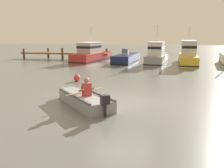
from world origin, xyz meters
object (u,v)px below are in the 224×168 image
(moored_boat_grey, at_px, (157,56))
(moored_boat_yellow, at_px, (188,55))
(rowboat_with_person, at_px, (85,99))
(moored_boat_navy, at_px, (126,59))
(mooring_buoy, at_px, (77,78))
(moored_boat_red, at_px, (91,54))

(moored_boat_grey, height_order, moored_boat_yellow, moored_boat_grey)
(moored_boat_grey, bearing_deg, rowboat_with_person, -97.78)
(rowboat_with_person, distance_m, moored_boat_grey, 15.98)
(moored_boat_navy, relative_size, moored_boat_yellow, 0.86)
(rowboat_with_person, bearing_deg, mooring_buoy, 113.05)
(moored_boat_red, distance_m, mooring_buoy, 11.90)
(moored_boat_red, distance_m, moored_boat_navy, 3.88)
(mooring_buoy, bearing_deg, moored_boat_grey, 67.88)
(mooring_buoy, bearing_deg, moored_boat_red, 102.48)
(rowboat_with_person, xyz_separation_m, moored_boat_navy, (-0.90, 16.40, 0.15))
(moored_boat_yellow, bearing_deg, moored_boat_navy, 177.89)
(rowboat_with_person, relative_size, moored_boat_red, 0.46)
(moored_boat_red, relative_size, moored_boat_yellow, 1.01)
(rowboat_with_person, height_order, moored_boat_red, moored_boat_red)
(rowboat_with_person, height_order, moored_boat_grey, moored_boat_grey)
(moored_boat_red, distance_m, moored_boat_yellow, 9.91)
(rowboat_with_person, xyz_separation_m, moored_boat_red, (-4.75, 16.74, 0.50))
(moored_boat_red, xyz_separation_m, mooring_buoy, (2.57, -11.61, -0.54))
(rowboat_with_person, bearing_deg, moored_boat_red, 105.85)
(rowboat_with_person, height_order, moored_boat_navy, moored_boat_navy)
(moored_boat_red, height_order, moored_boat_grey, moored_boat_grey)
(moored_boat_grey, relative_size, mooring_buoy, 12.95)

